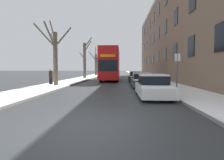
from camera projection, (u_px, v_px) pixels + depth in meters
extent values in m
plane|color=#303335|center=(89.00, 124.00, 5.48)|extent=(320.00, 320.00, 0.00)
cube|color=slate|center=(102.00, 74.00, 58.59)|extent=(3.18, 130.00, 0.13)
cube|color=white|center=(102.00, 74.00, 58.59)|extent=(3.14, 130.00, 0.03)
cube|color=slate|center=(135.00, 74.00, 58.00)|extent=(3.18, 130.00, 0.13)
cube|color=white|center=(135.00, 74.00, 58.00)|extent=(3.14, 130.00, 0.03)
cube|color=#7A604C|center=(186.00, 35.00, 28.69)|extent=(9.00, 47.22, 14.57)
cube|color=black|center=(221.00, 37.00, 10.75)|extent=(0.08, 1.40, 1.80)
cube|color=black|center=(191.00, 46.00, 15.36)|extent=(0.08, 1.40, 1.80)
cube|color=black|center=(175.00, 52.00, 19.96)|extent=(0.08, 1.40, 1.80)
cube|color=black|center=(165.00, 55.00, 24.56)|extent=(0.08, 1.40, 1.80)
cube|color=black|center=(158.00, 57.00, 29.16)|extent=(0.08, 1.40, 1.80)
cube|color=black|center=(153.00, 59.00, 33.76)|extent=(0.08, 1.40, 1.80)
cube|color=black|center=(149.00, 60.00, 38.36)|extent=(0.08, 1.40, 1.80)
cube|color=black|center=(146.00, 61.00, 42.96)|extent=(0.08, 1.40, 1.80)
cube|color=black|center=(144.00, 62.00, 47.56)|extent=(0.08, 1.40, 1.80)
cube|color=black|center=(192.00, 1.00, 15.11)|extent=(0.08, 1.40, 1.80)
cube|color=black|center=(176.00, 17.00, 19.71)|extent=(0.08, 1.40, 1.80)
cube|color=black|center=(165.00, 27.00, 24.31)|extent=(0.08, 1.40, 1.80)
cube|color=black|center=(158.00, 33.00, 28.91)|extent=(0.08, 1.40, 1.80)
cube|color=black|center=(153.00, 38.00, 33.51)|extent=(0.08, 1.40, 1.80)
cube|color=black|center=(149.00, 42.00, 38.11)|extent=(0.08, 1.40, 1.80)
cube|color=black|center=(146.00, 45.00, 42.72)|extent=(0.08, 1.40, 1.80)
cube|color=black|center=(144.00, 47.00, 47.32)|extent=(0.08, 1.40, 1.80)
cube|color=black|center=(159.00, 10.00, 28.66)|extent=(0.08, 1.40, 1.80)
cube|color=black|center=(154.00, 18.00, 33.27)|extent=(0.08, 1.40, 1.80)
cube|color=black|center=(150.00, 24.00, 37.87)|extent=(0.08, 1.40, 1.80)
cube|color=black|center=(147.00, 29.00, 42.47)|extent=(0.08, 1.40, 1.80)
cube|color=black|center=(144.00, 33.00, 47.07)|extent=(0.08, 1.40, 1.80)
cylinder|color=brown|center=(56.00, 60.00, 16.62)|extent=(0.42, 0.42, 5.18)
cylinder|color=brown|center=(45.00, 36.00, 15.93)|extent=(1.63, 1.36, 2.07)
cylinder|color=brown|center=(52.00, 30.00, 16.90)|extent=(1.02, 1.08, 2.10)
cylinder|color=brown|center=(53.00, 43.00, 17.42)|extent=(1.27, 1.93, 2.18)
cylinder|color=brown|center=(63.00, 37.00, 17.26)|extent=(1.22, 1.81, 2.19)
cylinder|color=brown|center=(50.00, 36.00, 15.43)|extent=(0.23, 2.24, 2.01)
cylinder|color=brown|center=(85.00, 61.00, 30.04)|extent=(0.47, 0.47, 6.14)
cylinder|color=brown|center=(88.00, 46.00, 30.65)|extent=(1.07, 1.79, 2.06)
cylinder|color=brown|center=(88.00, 42.00, 30.36)|extent=(1.24, 1.32, 1.94)
cylinder|color=brown|center=(82.00, 56.00, 30.66)|extent=(1.31, 1.48, 1.27)
cylinder|color=brown|center=(96.00, 65.00, 42.78)|extent=(0.50, 0.50, 5.30)
cylinder|color=brown|center=(99.00, 60.00, 42.09)|extent=(1.69, 1.36, 1.37)
cylinder|color=brown|center=(92.00, 56.00, 42.11)|extent=(1.68, 1.37, 2.16)
cylinder|color=brown|center=(98.00, 56.00, 43.11)|extent=(1.33, 1.25, 3.18)
cylinder|color=brown|center=(96.00, 52.00, 43.42)|extent=(0.45, 1.87, 2.57)
cylinder|color=brown|center=(101.00, 62.00, 56.11)|extent=(0.56, 0.56, 7.74)
cylinder|color=brown|center=(102.00, 51.00, 55.17)|extent=(1.12, 1.60, 1.68)
cylinder|color=brown|center=(101.00, 54.00, 54.57)|extent=(0.54, 2.85, 1.82)
cylinder|color=brown|center=(99.00, 54.00, 55.24)|extent=(1.30, 1.72, 2.97)
cylinder|color=brown|center=(103.00, 53.00, 56.03)|extent=(1.56, 0.50, 1.65)
cylinder|color=brown|center=(101.00, 50.00, 56.64)|extent=(0.73, 1.79, 2.71)
cube|color=red|center=(110.00, 69.00, 25.98)|extent=(2.57, 10.09, 2.59)
cube|color=red|center=(110.00, 56.00, 25.85)|extent=(2.52, 9.89, 1.50)
cube|color=#B31212|center=(110.00, 50.00, 25.80)|extent=(2.52, 9.89, 0.12)
cube|color=black|center=(110.00, 66.00, 25.95)|extent=(2.60, 8.88, 1.35)
cube|color=black|center=(110.00, 55.00, 25.85)|extent=(2.60, 8.88, 1.14)
cube|color=black|center=(108.00, 65.00, 20.95)|extent=(2.31, 0.06, 1.42)
cube|color=orange|center=(108.00, 56.00, 20.86)|extent=(1.80, 0.05, 0.32)
cylinder|color=black|center=(101.00, 78.00, 23.10)|extent=(0.30, 1.07, 1.07)
cylinder|color=black|center=(117.00, 78.00, 22.98)|extent=(0.30, 1.07, 1.07)
cylinder|color=black|center=(105.00, 76.00, 28.93)|extent=(0.30, 1.07, 1.07)
cylinder|color=black|center=(118.00, 76.00, 28.81)|extent=(0.30, 1.07, 1.07)
cube|color=silver|center=(153.00, 90.00, 10.48)|extent=(1.83, 3.97, 0.58)
cube|color=black|center=(153.00, 80.00, 10.61)|extent=(1.57, 1.99, 0.56)
cube|color=white|center=(153.00, 75.00, 10.59)|extent=(1.54, 1.89, 0.08)
cube|color=white|center=(158.00, 87.00, 9.06)|extent=(1.65, 1.04, 0.06)
cylinder|color=black|center=(142.00, 95.00, 9.35)|extent=(0.20, 0.62, 0.62)
cylinder|color=black|center=(173.00, 95.00, 9.26)|extent=(0.20, 0.62, 0.62)
cylinder|color=black|center=(138.00, 90.00, 11.72)|extent=(0.20, 0.62, 0.62)
cylinder|color=black|center=(162.00, 90.00, 11.64)|extent=(0.20, 0.62, 0.62)
cube|color=#474C56|center=(142.00, 82.00, 16.33)|extent=(1.82, 4.51, 0.59)
cube|color=black|center=(142.00, 76.00, 16.47)|extent=(1.57, 2.26, 0.53)
cube|color=white|center=(142.00, 73.00, 16.45)|extent=(1.53, 2.14, 0.06)
cube|color=white|center=(144.00, 80.00, 14.71)|extent=(1.64, 1.18, 0.05)
cylinder|color=black|center=(134.00, 85.00, 15.03)|extent=(0.20, 0.61, 0.61)
cylinder|color=black|center=(153.00, 85.00, 14.95)|extent=(0.20, 0.61, 0.61)
cylinder|color=black|center=(132.00, 83.00, 17.73)|extent=(0.20, 0.61, 0.61)
cylinder|color=black|center=(148.00, 83.00, 17.64)|extent=(0.20, 0.61, 0.61)
cube|color=black|center=(136.00, 79.00, 22.68)|extent=(1.84, 4.43, 0.59)
cube|color=black|center=(136.00, 74.00, 22.82)|extent=(1.59, 2.21, 0.59)
cube|color=white|center=(136.00, 72.00, 22.80)|extent=(1.55, 2.10, 0.06)
cube|color=white|center=(137.00, 77.00, 21.10)|extent=(1.66, 1.16, 0.05)
cylinder|color=black|center=(130.00, 80.00, 21.41)|extent=(0.20, 0.68, 0.68)
cylinder|color=black|center=(144.00, 80.00, 21.32)|extent=(0.20, 0.68, 0.68)
cylinder|color=black|center=(129.00, 79.00, 24.06)|extent=(0.20, 0.68, 0.68)
cylinder|color=black|center=(141.00, 79.00, 23.97)|extent=(0.20, 0.68, 0.68)
cube|color=#333842|center=(108.00, 71.00, 43.19)|extent=(2.00, 5.39, 2.17)
cube|color=black|center=(107.00, 68.00, 40.49)|extent=(1.76, 0.06, 0.96)
cylinder|color=black|center=(104.00, 75.00, 41.58)|extent=(0.22, 0.68, 0.68)
cylinder|color=black|center=(111.00, 75.00, 41.49)|extent=(0.22, 0.68, 0.68)
cylinder|color=black|center=(105.00, 74.00, 45.01)|extent=(0.22, 0.68, 0.68)
cylinder|color=black|center=(112.00, 74.00, 44.92)|extent=(0.22, 0.68, 0.68)
cylinder|color=black|center=(50.00, 82.00, 17.75)|extent=(0.18, 0.18, 0.80)
cylinder|color=black|center=(52.00, 82.00, 17.81)|extent=(0.18, 0.18, 0.80)
cylinder|color=#2D2319|center=(51.00, 74.00, 17.74)|extent=(0.37, 0.37, 0.70)
sphere|color=tan|center=(51.00, 70.00, 17.71)|extent=(0.22, 0.22, 0.22)
cylinder|color=#4C4F54|center=(177.00, 76.00, 10.31)|extent=(0.07, 0.07, 2.64)
cube|color=silver|center=(178.00, 57.00, 10.22)|extent=(0.32, 0.02, 0.44)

